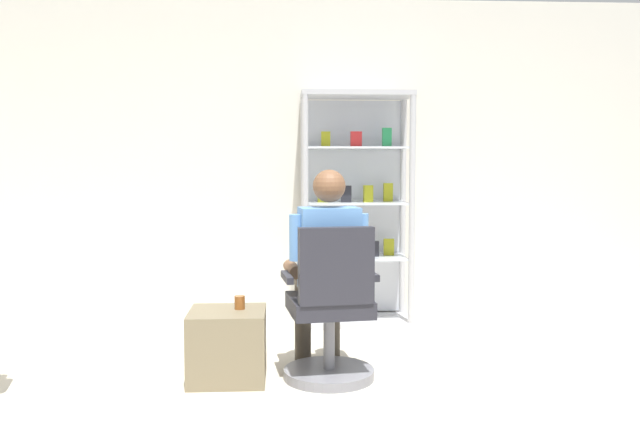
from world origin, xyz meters
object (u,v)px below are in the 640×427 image
at_px(office_chair, 331,318).
at_px(storage_crate, 228,345).
at_px(tea_glass, 240,302).
at_px(display_cabinet_main, 355,207).
at_px(seated_shopkeeper, 326,262).

relative_size(office_chair, storage_crate, 2.07).
relative_size(storage_crate, tea_glass, 5.60).
bearing_deg(storage_crate, office_chair, -5.60).
bearing_deg(office_chair, display_cabinet_main, 78.42).
height_order(display_cabinet_main, tea_glass, display_cabinet_main).
distance_m(office_chair, tea_glass, 0.57).
xyz_separation_m(display_cabinet_main, tea_glass, (-0.87, -1.44, -0.49)).
xyz_separation_m(seated_shopkeeper, tea_glass, (-0.53, -0.06, -0.24)).
bearing_deg(seated_shopkeeper, office_chair, -82.73).
xyz_separation_m(office_chair, seated_shopkeeper, (-0.02, 0.16, 0.32)).
height_order(office_chair, storage_crate, office_chair).
bearing_deg(seated_shopkeeper, display_cabinet_main, 76.28).
bearing_deg(tea_glass, seated_shopkeeper, 6.72).
bearing_deg(office_chair, tea_glass, 169.89).
height_order(display_cabinet_main, storage_crate, display_cabinet_main).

